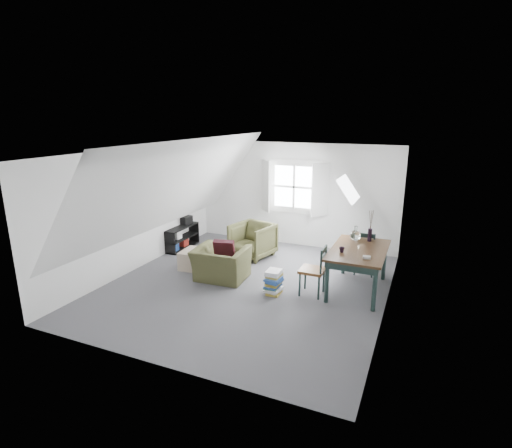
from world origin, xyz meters
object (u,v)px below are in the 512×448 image
at_px(dining_chair_far, 365,252).
at_px(media_shelf, 181,239).
at_px(dining_table, 359,254).
at_px(dining_chair_near, 314,270).
at_px(armchair_near, 221,279).
at_px(ottoman, 196,259).
at_px(armchair_far, 253,256).
at_px(magazine_stack, 274,282).

xyz_separation_m(dining_chair_far, media_shelf, (-4.33, -0.11, -0.23)).
bearing_deg(dining_table, media_shelf, 171.46).
relative_size(dining_chair_near, media_shelf, 0.86).
bearing_deg(media_shelf, dining_table, -6.91).
bearing_deg(armchair_near, dining_chair_near, 178.29).
relative_size(ottoman, dining_table, 0.36).
height_order(dining_table, dining_chair_near, dining_chair_near).
bearing_deg(armchair_far, dining_chair_near, -23.17).
bearing_deg(dining_table, ottoman, -174.85).
relative_size(armchair_far, ottoman, 1.49).
bearing_deg(ottoman, dining_chair_far, 18.14).
relative_size(dining_chair_near, magazine_stack, 2.09).
bearing_deg(magazine_stack, dining_chair_far, 49.55).
distance_m(dining_chair_far, magazine_stack, 2.11).
bearing_deg(ottoman, dining_table, 4.06).
distance_m(dining_chair_near, magazine_stack, 0.76).
bearing_deg(dining_chair_near, media_shelf, -118.70).
xyz_separation_m(ottoman, dining_chair_far, (3.30, 1.08, 0.28)).
bearing_deg(armchair_far, armchair_near, -77.21).
bearing_deg(dining_table, magazine_stack, -150.02).
height_order(dining_table, magazine_stack, dining_table).
bearing_deg(dining_chair_near, ottoman, -105.77).
bearing_deg(armchair_near, ottoman, -25.58).
xyz_separation_m(armchair_near, dining_chair_near, (1.85, 0.05, 0.47)).
distance_m(armchair_near, dining_chair_near, 1.91).
bearing_deg(dining_chair_near, armchair_far, -137.48).
xyz_separation_m(ottoman, dining_chair_near, (2.61, -0.26, 0.28)).
xyz_separation_m(armchair_far, media_shelf, (-1.83, -0.16, 0.24)).
bearing_deg(ottoman, dining_chair_near, -5.68).
bearing_deg(media_shelf, dining_chair_near, -15.88).
relative_size(armchair_near, ottoman, 1.72).
xyz_separation_m(dining_table, media_shelf, (-4.32, 0.73, -0.45)).
xyz_separation_m(ottoman, magazine_stack, (1.94, -0.51, 0.03)).
xyz_separation_m(armchair_near, magazine_stack, (1.18, -0.20, 0.22)).
relative_size(ottoman, dining_chair_far, 0.64).
xyz_separation_m(armchair_far, dining_chair_far, (2.50, -0.05, 0.47)).
distance_m(ottoman, dining_table, 3.34).
height_order(ottoman, magazine_stack, magazine_stack).
bearing_deg(dining_chair_far, armchair_near, 45.06).
bearing_deg(dining_chair_far, ottoman, 34.42).
relative_size(dining_chair_far, magazine_stack, 2.09).
distance_m(ottoman, magazine_stack, 2.01).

